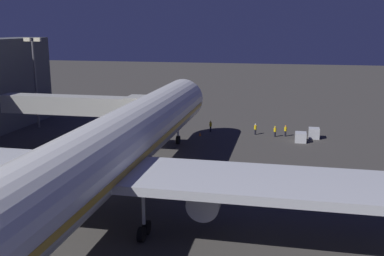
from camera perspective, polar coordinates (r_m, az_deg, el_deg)
The scene contains 12 objects.
ground_plane at distance 51.75m, azimuth -5.39°, elevation -5.89°, with size 320.00×320.00×0.00m, color #383533.
airliner_at_gate at distance 38.39m, azimuth -11.24°, elevation -3.50°, with size 55.98×66.68×20.84m.
jet_bridge at distance 62.55m, azimuth -13.35°, elevation 2.78°, with size 21.71×3.40×7.55m.
apron_floodlight_mast at distance 77.91m, azimuth -19.48°, elevation 6.41°, with size 2.90×0.50×14.86m.
baggage_container_near_belt at distance 67.26m, azimuth 13.76°, elevation -1.16°, with size 1.61×1.89×1.43m, color #B7BABF.
baggage_container_spare at distance 69.89m, azimuth 15.38°, elevation -0.65°, with size 1.57×1.70×1.60m, color #B7BABF.
ground_crew_near_nose_gear at distance 69.48m, azimuth 10.60°, elevation -0.38°, with size 0.40×0.40×1.69m.
ground_crew_by_belt_loader at distance 70.12m, azimuth 11.91°, elevation -0.28°, with size 0.40×0.40×1.76m.
ground_crew_marshaller_fwd at distance 70.42m, azimuth 8.13°, elevation -0.08°, with size 0.40×0.40×1.76m.
ground_crew_by_tug at distance 71.71m, azimuth 2.40°, elevation 0.31°, with size 0.40×0.40×1.81m.
traffic_cone_nose_port at distance 69.20m, azimuth 1.04°, elevation -0.76°, with size 0.36×0.36×0.55m, color orange.
traffic_cone_nose_starboard at distance 70.13m, azimuth -2.50°, elevation -0.59°, with size 0.36×0.36×0.55m, color orange.
Camera 1 is at (-14.67, 46.76, 16.61)m, focal length 41.57 mm.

